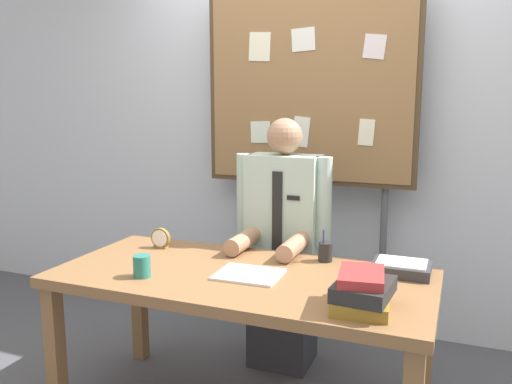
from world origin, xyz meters
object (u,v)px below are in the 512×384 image
at_px(bulletin_board, 309,93).
at_px(paper_tray, 401,268).
at_px(book_stack, 362,291).
at_px(coffee_mug, 142,266).
at_px(pen_holder, 325,252).
at_px(person, 283,253).
at_px(desk_clock, 161,239).
at_px(desk, 242,291).
at_px(open_notebook, 249,274).

distance_m(bulletin_board, paper_tray, 1.33).
height_order(book_stack, coffee_mug, book_stack).
bearing_deg(pen_holder, person, 138.83).
bearing_deg(person, coffee_mug, -116.28).
distance_m(bulletin_board, desk_clock, 1.28).
distance_m(person, desk_clock, 0.69).
height_order(desk, coffee_mug, coffee_mug).
distance_m(book_stack, desk_clock, 1.24).
xyz_separation_m(desk_clock, paper_tray, (1.25, 0.04, -0.02)).
bearing_deg(person, desk, -90.00).
bearing_deg(coffee_mug, person, 63.72).
height_order(person, paper_tray, person).
distance_m(desk, paper_tray, 0.74).
bearing_deg(bulletin_board, desk_clock, -123.87).
bearing_deg(person, open_notebook, -85.83).
bearing_deg(bulletin_board, paper_tray, -49.73).
xyz_separation_m(book_stack, desk_clock, (-1.16, 0.43, -0.02)).
distance_m(open_notebook, coffee_mug, 0.48).
distance_m(desk, open_notebook, 0.10).
xyz_separation_m(book_stack, coffee_mug, (-0.99, -0.01, -0.02)).
distance_m(bulletin_board, pen_holder, 1.13).
bearing_deg(desk, coffee_mug, -152.12).
distance_m(desk_clock, paper_tray, 1.25).
distance_m(book_stack, pen_holder, 0.59).
xyz_separation_m(desk, pen_holder, (0.31, 0.32, 0.13)).
xyz_separation_m(bulletin_board, coffee_mug, (-0.40, -1.28, -0.78)).
xyz_separation_m(person, bulletin_board, (-0.00, 0.48, 0.90)).
distance_m(person, coffee_mug, 0.90).
height_order(person, bulletin_board, bulletin_board).
bearing_deg(coffee_mug, paper_tray, 23.65).
height_order(person, desk_clock, person).
bearing_deg(desk_clock, pen_holder, 6.29).
bearing_deg(paper_tray, pen_holder, 171.26).
height_order(open_notebook, desk_clock, desk_clock).
xyz_separation_m(open_notebook, desk_clock, (-0.61, 0.24, 0.04)).
xyz_separation_m(bulletin_board, open_notebook, (0.04, -1.09, -0.82)).
relative_size(person, pen_holder, 8.89).
xyz_separation_m(desk_clock, coffee_mug, (0.17, -0.43, 0.00)).
distance_m(person, book_stack, 1.00).
distance_m(book_stack, coffee_mug, 0.99).
bearing_deg(coffee_mug, desk, 27.88).
bearing_deg(open_notebook, desk, 155.92).
height_order(open_notebook, pen_holder, pen_holder).
relative_size(desk_clock, paper_tray, 0.42).
bearing_deg(coffee_mug, desk_clock, 111.67).
bearing_deg(book_stack, paper_tray, 78.60).
relative_size(bulletin_board, paper_tray, 8.43).
height_order(bulletin_board, open_notebook, bulletin_board).
relative_size(book_stack, pen_holder, 1.90).
relative_size(desk, desk_clock, 15.81).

